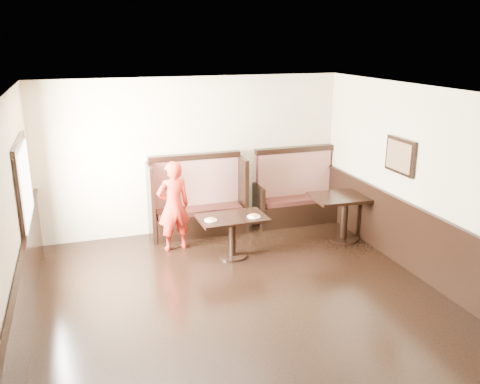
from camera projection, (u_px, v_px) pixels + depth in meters
name	position (u px, v px, depth m)	size (l,w,h in m)	color
ground	(260.00, 324.00, 6.36)	(7.00, 7.00, 0.00)	black
room_shell	(231.00, 269.00, 6.34)	(7.00, 7.00, 7.00)	beige
booth_main	(197.00, 205.00, 9.21)	(1.75, 0.72, 1.45)	black
booth_neighbor	(296.00, 197.00, 9.80)	(1.65, 0.72, 1.45)	black
table_main	(232.00, 226.00, 8.17)	(1.10, 0.71, 0.69)	black
table_neighbor	(345.00, 207.00, 8.87)	(1.20, 0.81, 0.81)	black
child	(174.00, 206.00, 8.41)	(0.56, 0.37, 1.53)	red
pizza_plate_left	(211.00, 220.00, 7.96)	(0.20, 0.20, 0.04)	white
pizza_plate_right	(254.00, 216.00, 8.12)	(0.21, 0.21, 0.04)	white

